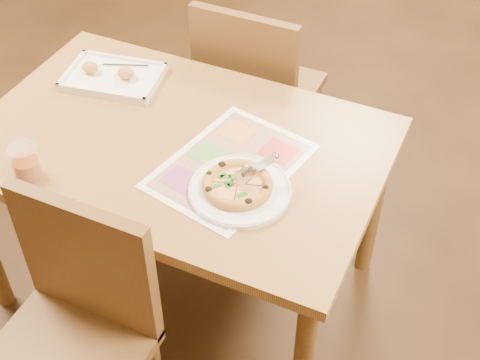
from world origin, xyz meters
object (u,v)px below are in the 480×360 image
at_px(chair_near, 74,313).
at_px(dining_table, 178,161).
at_px(pizza, 237,185).
at_px(plate, 240,190).
at_px(menu, 231,166).
at_px(glass_tumbler, 26,164).
at_px(pizza_cutter, 255,169).
at_px(appetizer_tray, 112,77).
at_px(chair_far, 253,81).

bearing_deg(chair_near, dining_table, 90.00).
height_order(chair_near, pizza, chair_near).
relative_size(plate, menu, 0.62).
distance_m(dining_table, glass_tumbler, 0.48).
distance_m(pizza, pizza_cutter, 0.07).
distance_m(pizza, appetizer_tray, 0.71).
xyz_separation_m(chair_far, menu, (0.21, -0.64, 0.16)).
relative_size(chair_far, pizza_cutter, 4.26).
xyz_separation_m(plate, glass_tumbler, (-0.60, -0.20, 0.04)).
relative_size(chair_near, chair_far, 1.00).
bearing_deg(appetizer_tray, pizza, -27.01).
relative_size(chair_near, menu, 0.98).
bearing_deg(dining_table, pizza_cutter, -17.14).
relative_size(plate, pizza, 1.46).
distance_m(pizza_cutter, appetizer_tray, 0.74).
bearing_deg(chair_near, chair_far, 90.00).
height_order(chair_near, appetizer_tray, chair_near).
relative_size(pizza, pizza_cutter, 1.86).
bearing_deg(pizza, menu, 125.34).
xyz_separation_m(pizza_cutter, appetizer_tray, (-0.67, 0.29, -0.06)).
bearing_deg(menu, glass_tumbler, -151.35).
height_order(dining_table, appetizer_tray, appetizer_tray).
relative_size(chair_far, appetizer_tray, 1.30).
xyz_separation_m(chair_near, plate, (0.28, 0.47, 0.16)).
xyz_separation_m(chair_far, pizza_cutter, (0.31, -0.70, 0.23)).
height_order(dining_table, pizza_cutter, pizza_cutter).
height_order(chair_far, pizza, chair_far).
xyz_separation_m(dining_table, pizza_cutter, (0.31, -0.10, 0.16)).
height_order(dining_table, pizza, pizza).
bearing_deg(menu, chair_near, -110.15).
xyz_separation_m(chair_near, appetizer_tray, (-0.36, 0.80, 0.17)).
bearing_deg(appetizer_tray, menu, -22.20).
relative_size(dining_table, appetizer_tray, 3.60).
relative_size(plate, appetizer_tray, 0.83).
distance_m(plate, appetizer_tray, 0.72).
relative_size(chair_near, appetizer_tray, 1.30).
height_order(dining_table, menu, menu).
distance_m(dining_table, pizza, 0.32).
distance_m(chair_far, appetizer_tray, 0.57).
relative_size(chair_near, pizza, 2.28).
relative_size(dining_table, menu, 2.70).
xyz_separation_m(dining_table, chair_near, (0.00, -0.60, -0.07)).
xyz_separation_m(appetizer_tray, glass_tumbler, (0.04, -0.52, 0.03)).
bearing_deg(menu, pizza_cutter, -29.34).
height_order(appetizer_tray, glass_tumbler, glass_tumbler).
bearing_deg(plate, chair_near, -120.61).
height_order(chair_near, pizza_cutter, chair_near).
bearing_deg(plate, pizza, 172.90).
xyz_separation_m(dining_table, plate, (0.28, -0.13, 0.09)).
bearing_deg(menu, pizza, -54.66).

